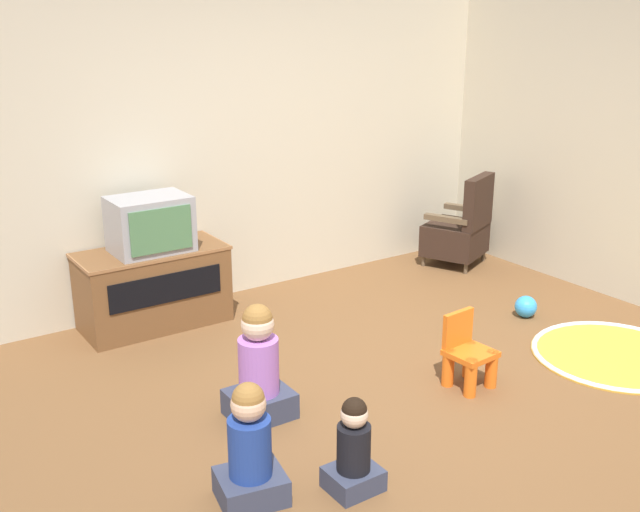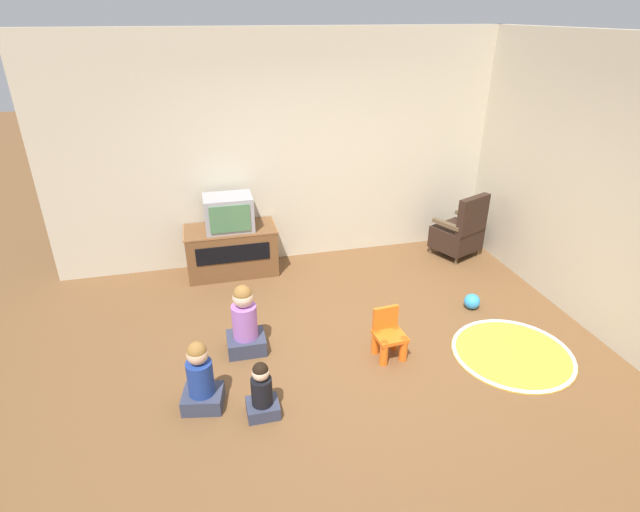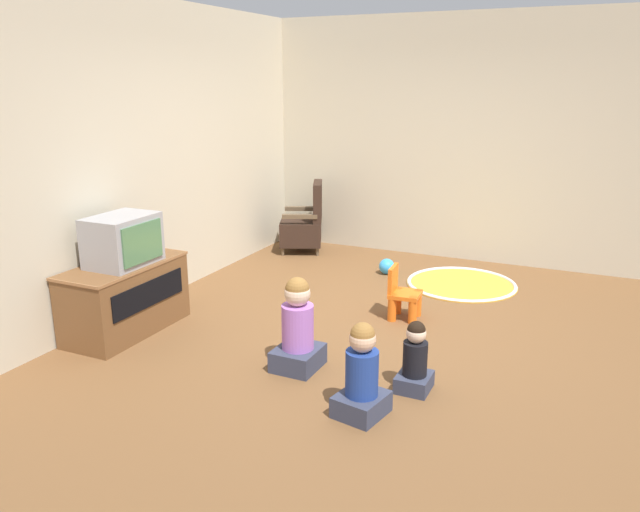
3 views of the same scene
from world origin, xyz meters
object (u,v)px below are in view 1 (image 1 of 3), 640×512
(yellow_kid_chair, at_px, (468,357))
(child_watching_left, at_px, (354,450))
(toy_ball, at_px, (526,307))
(television, at_px, (150,224))
(black_armchair, at_px, (460,230))
(child_watching_center, at_px, (259,369))
(child_watching_right, at_px, (250,451))
(tv_cabinet, at_px, (153,286))

(yellow_kid_chair, height_order, child_watching_left, child_watching_left)
(toy_ball, bearing_deg, yellow_kid_chair, -155.10)
(television, relative_size, black_armchair, 0.65)
(yellow_kid_chair, bearing_deg, toy_ball, 20.45)
(television, relative_size, toy_ball, 3.28)
(child_watching_center, bearing_deg, black_armchair, 25.92)
(television, height_order, child_watching_left, television)
(child_watching_right, bearing_deg, child_watching_center, 68.43)
(child_watching_left, distance_m, child_watching_center, 0.90)
(black_armchair, distance_m, toy_ball, 1.37)
(black_armchair, bearing_deg, toy_ball, 45.18)
(tv_cabinet, distance_m, child_watching_right, 2.38)
(tv_cabinet, xyz_separation_m, child_watching_left, (0.01, -2.55, -0.09))
(black_armchair, bearing_deg, television, -27.77)
(child_watching_center, bearing_deg, toy_ball, 4.23)
(yellow_kid_chair, distance_m, child_watching_center, 1.37)
(black_armchair, relative_size, child_watching_right, 1.37)
(yellow_kid_chair, bearing_deg, tv_cabinet, 117.43)
(black_armchair, xyz_separation_m, child_watching_left, (-2.97, -2.30, -0.12))
(black_armchair, bearing_deg, child_watching_right, 7.73)
(child_watching_left, bearing_deg, child_watching_center, 91.77)
(toy_ball, bearing_deg, tv_cabinet, 148.80)
(child_watching_center, xyz_separation_m, child_watching_right, (-0.44, -0.68, -0.03))
(television, xyz_separation_m, toy_ball, (2.49, -1.48, -0.73))
(black_armchair, bearing_deg, yellow_kid_chair, 23.45)
(toy_ball, bearing_deg, child_watching_center, -176.53)
(television, height_order, child_watching_right, television)
(child_watching_right, bearing_deg, black_armchair, 42.52)
(child_watching_right, bearing_deg, television, 89.98)
(black_armchair, height_order, yellow_kid_chair, black_armchair)
(child_watching_left, bearing_deg, television, 90.00)
(television, xyz_separation_m, child_watching_center, (-0.02, -1.63, -0.50))
(yellow_kid_chair, xyz_separation_m, child_watching_left, (-1.27, -0.49, 0.03))
(tv_cabinet, height_order, black_armchair, black_armchair)
(child_watching_center, distance_m, child_watching_right, 0.81)
(black_armchair, relative_size, child_watching_left, 1.71)
(child_watching_center, xyz_separation_m, toy_ball, (2.51, 0.15, -0.22))
(tv_cabinet, bearing_deg, television, -90.00)
(television, relative_size, child_watching_right, 0.89)
(television, xyz_separation_m, black_armchair, (2.98, -0.22, -0.47))
(television, bearing_deg, yellow_kid_chair, -57.74)
(tv_cabinet, bearing_deg, yellow_kid_chair, -58.12)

